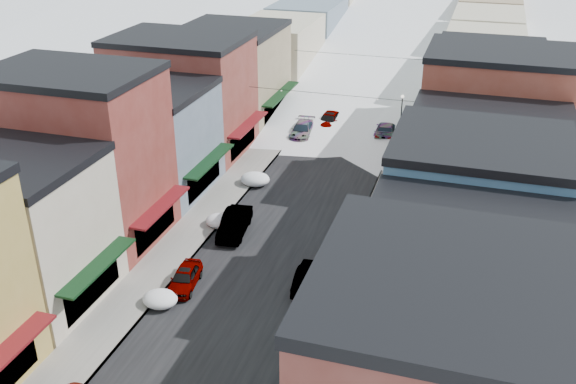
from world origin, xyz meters
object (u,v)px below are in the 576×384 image
Objects in this scene: car_dark_hatch at (234,223)px; streetlamp_near at (345,229)px; car_green_sedan at (309,277)px; trash_can at (322,329)px; car_silver_sedan at (185,278)px.

streetlamp_near is (8.70, -1.81, 1.96)m from car_dark_hatch.
car_dark_hatch is 1.18× the size of streetlamp_near.
car_green_sedan reaches higher than trash_can.
car_silver_sedan is 7.96m from car_green_sedan.
car_green_sedan is at bearing 113.58° from trash_can.
streetlamp_near is (9.20, 5.66, 2.11)m from car_silver_sedan.
car_silver_sedan reaches higher than trash_can.
car_green_sedan is 4.16× the size of trash_can.
car_dark_hatch is 8.75m from car_green_sedan.
car_silver_sedan is 3.82× the size of trash_can.
car_green_sedan is (7.60, 2.37, 0.04)m from car_silver_sedan.
trash_can is at bearing 109.68° from car_green_sedan.
car_dark_hatch is 4.81× the size of trash_can.
car_silver_sedan is at bearing 13.42° from car_green_sedan.
car_silver_sedan is 11.00m from streetlamp_near.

